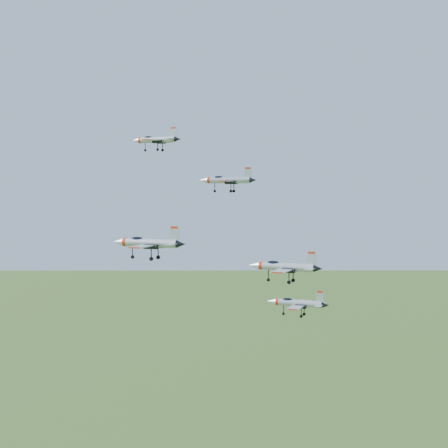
# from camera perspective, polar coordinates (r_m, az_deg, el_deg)

# --- Properties ---
(jet_lead) EXTENTS (11.28, 9.42, 3.02)m
(jet_lead) POSITION_cam_1_polar(r_m,az_deg,el_deg) (128.59, -6.29, 7.67)
(jet_lead) COLOR #B2B7BF
(jet_left_high) EXTENTS (10.47, 8.61, 2.81)m
(jet_left_high) POSITION_cam_1_polar(r_m,az_deg,el_deg) (110.06, 0.27, 4.04)
(jet_left_high) COLOR #B2B7BF
(jet_right_high) EXTENTS (12.61, 10.47, 3.37)m
(jet_right_high) POSITION_cam_1_polar(r_m,az_deg,el_deg) (97.17, -6.98, -1.71)
(jet_right_high) COLOR #B2B7BF
(jet_left_low) EXTENTS (11.93, 9.91, 3.19)m
(jet_left_low) POSITION_cam_1_polar(r_m,az_deg,el_deg) (117.71, 6.68, -7.18)
(jet_left_low) COLOR #B2B7BF
(jet_right_low) EXTENTS (12.87, 10.74, 3.44)m
(jet_right_low) POSITION_cam_1_polar(r_m,az_deg,el_deg) (104.68, 5.52, -3.90)
(jet_right_low) COLOR #B2B7BF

